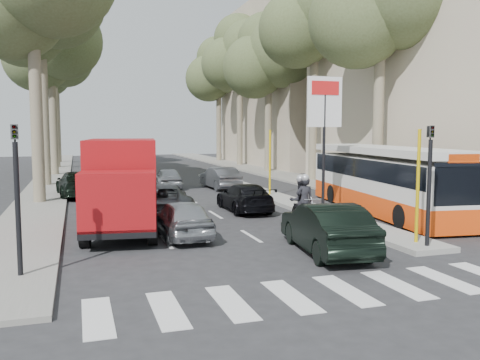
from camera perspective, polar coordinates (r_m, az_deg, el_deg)
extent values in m
plane|color=#28282B|center=(15.29, 6.94, -7.53)|extent=(120.00, 120.00, 0.00)
cube|color=gray|center=(41.42, 3.25, 0.86)|extent=(3.20, 70.00, 0.12)
cube|color=gray|center=(41.68, -20.17, 0.56)|extent=(2.40, 64.00, 0.12)
cube|color=gray|center=(26.51, 3.36, -1.75)|extent=(1.50, 26.00, 0.16)
cube|color=#C2B99A|center=(33.99, 23.09, 14.52)|extent=(11.00, 18.00, 18.00)
cube|color=#B7A88E|center=(52.46, 6.85, 10.50)|extent=(11.00, 20.00, 16.00)
cylinder|color=yellow|center=(15.81, 19.33, -0.94)|extent=(0.10, 0.10, 3.50)
cylinder|color=yellow|center=(20.88, 9.35, 0.81)|extent=(0.10, 0.10, 3.50)
cylinder|color=yellow|center=(26.35, 3.38, 1.85)|extent=(0.10, 0.10, 3.50)
cylinder|color=black|center=(20.83, 9.39, 3.14)|extent=(0.12, 0.12, 5.20)
cube|color=white|center=(20.85, 9.47, 8.64)|extent=(1.50, 0.10, 2.00)
cube|color=red|center=(20.83, 9.57, 10.16)|extent=(1.20, 0.02, 0.55)
cylinder|color=black|center=(15.44, 20.43, -1.68)|extent=(0.12, 0.12, 3.20)
imported|color=black|center=(15.33, 20.62, 3.89)|extent=(0.16, 0.41, 1.00)
cylinder|color=black|center=(12.71, -23.67, -3.30)|extent=(0.12, 0.12, 3.20)
imported|color=black|center=(12.58, -23.93, 3.47)|extent=(0.16, 0.41, 1.00)
cylinder|color=#6B604C|center=(25.57, -21.88, 6.84)|extent=(0.56, 0.56, 8.40)
sphere|color=#454F2C|center=(26.89, -24.43, 17.64)|extent=(5.20, 5.20, 5.20)
cylinder|color=#6B604C|center=(33.57, -21.13, 6.95)|extent=(0.56, 0.56, 8.96)
sphere|color=#454F2C|center=(34.83, -23.11, 15.83)|extent=(5.20, 5.20, 5.20)
cylinder|color=#6B604C|center=(41.54, -20.22, 6.06)|extent=(0.56, 0.56, 8.12)
sphere|color=#454F2C|center=(42.55, -21.79, 12.65)|extent=(5.20, 5.20, 5.20)
sphere|color=#454F2C|center=(41.26, -19.27, 14.60)|extent=(5.80, 5.80, 5.80)
sphere|color=#454F2C|center=(43.35, -20.22, 15.68)|extent=(4.80, 4.80, 4.80)
cylinder|color=#6B604C|center=(49.55, -19.99, 6.75)|extent=(0.56, 0.56, 9.52)
sphere|color=#454F2C|center=(50.68, -21.35, 13.23)|extent=(5.20, 5.20, 5.20)
sphere|color=#454F2C|center=(49.44, -19.23, 15.10)|extent=(5.80, 5.80, 5.80)
sphere|color=#454F2C|center=(51.57, -20.04, 16.20)|extent=(4.80, 4.80, 4.80)
cylinder|color=#6B604C|center=(57.54, -19.80, 6.13)|extent=(0.56, 0.56, 8.68)
sphere|color=#454F2C|center=(58.50, -20.95, 11.25)|extent=(5.20, 5.20, 5.20)
sphere|color=#454F2C|center=(57.19, -19.12, 12.70)|extent=(5.80, 5.80, 5.80)
sphere|color=#454F2C|center=(59.26, -19.81, 13.63)|extent=(4.80, 4.80, 4.80)
cylinder|color=#6B604C|center=(28.04, 15.27, 6.90)|extent=(0.56, 0.56, 8.40)
sphere|color=#454F2C|center=(28.62, 13.10, 17.21)|extent=(5.20, 5.20, 5.20)
cylinder|color=#6B604C|center=(35.08, 8.22, 7.42)|extent=(0.56, 0.56, 9.24)
sphere|color=#454F2C|center=(35.82, 6.41, 16.44)|extent=(5.20, 5.20, 5.20)
sphere|color=#454F2C|center=(35.68, 10.35, 18.59)|extent=(5.80, 5.80, 5.80)
cylinder|color=#6B604C|center=(42.32, 3.17, 6.19)|extent=(0.56, 0.56, 7.84)
sphere|color=#454F2C|center=(42.86, 1.63, 12.57)|extent=(5.20, 5.20, 5.20)
sphere|color=#454F2C|center=(42.39, 4.79, 14.16)|extent=(5.80, 5.80, 5.80)
sphere|color=#454F2C|center=(44.06, 2.94, 15.32)|extent=(4.80, 4.80, 4.80)
cylinder|color=#6B604C|center=(49.91, -0.04, 6.75)|extent=(0.56, 0.56, 8.96)
sphere|color=#454F2C|center=(50.59, -1.36, 12.91)|extent=(5.20, 5.20, 5.20)
sphere|color=#454F2C|center=(50.03, 1.27, 14.48)|extent=(5.80, 5.80, 5.80)
sphere|color=#454F2C|center=(51.80, -0.21, 15.60)|extent=(4.80, 4.80, 4.80)
cylinder|color=#6B604C|center=(57.60, -2.39, 6.31)|extent=(0.56, 0.56, 8.40)
sphere|color=#454F2C|center=(58.21, -3.54, 11.32)|extent=(5.20, 5.20, 5.20)
sphere|color=#454F2C|center=(57.51, -1.32, 12.61)|extent=(5.80, 5.80, 5.80)
sphere|color=#454F2C|center=(59.29, -2.52, 13.56)|extent=(4.80, 4.80, 4.80)
imported|color=#ABAEB4|center=(16.55, -6.58, -4.31)|extent=(1.61, 3.73, 1.25)
imported|color=black|center=(14.62, 9.68, -5.31)|extent=(2.04, 4.49, 1.43)
imported|color=#47494E|center=(20.50, -8.76, -2.30)|extent=(2.67, 5.01, 1.34)
imported|color=black|center=(21.81, 0.52, -1.96)|extent=(1.74, 4.15, 1.20)
imported|color=#A0A3A8|center=(30.70, -8.08, 0.22)|extent=(1.67, 3.73, 1.25)
imported|color=#4F5157|center=(30.13, -2.24, 0.24)|extent=(1.61, 4.06, 1.32)
imported|color=black|center=(27.85, -17.82, -0.42)|extent=(2.36, 4.83, 1.35)
cube|color=black|center=(17.59, -13.11, -4.11)|extent=(2.91, 6.14, 0.25)
cylinder|color=black|center=(15.76, -17.02, -5.70)|extent=(0.41, 0.92, 0.89)
cylinder|color=black|center=(15.65, -9.80, -5.61)|extent=(0.41, 0.92, 0.89)
cylinder|color=black|center=(19.42, -15.77, -3.56)|extent=(0.41, 0.92, 0.89)
cylinder|color=black|center=(19.34, -9.94, -3.48)|extent=(0.41, 0.92, 0.89)
cube|color=maroon|center=(15.22, -13.56, -2.24)|extent=(2.33, 1.65, 1.67)
cube|color=black|center=(14.56, -13.71, -1.81)|extent=(1.96, 0.33, 0.89)
cube|color=maroon|center=(18.20, -13.09, 0.59)|extent=(2.78, 4.39, 2.46)
cube|color=#EC430D|center=(22.31, 15.85, -2.23)|extent=(3.56, 10.84, 0.83)
cube|color=silver|center=(22.19, 15.93, 0.61)|extent=(3.56, 10.84, 1.39)
cube|color=black|center=(22.17, 15.95, 1.32)|extent=(3.53, 10.42, 0.79)
cube|color=silver|center=(22.13, 16.00, 3.23)|extent=(3.56, 10.84, 0.28)
cube|color=black|center=(17.65, 23.72, -0.42)|extent=(2.03, 0.30, 1.39)
cube|color=#EC430D|center=(17.59, 23.82, 2.21)|extent=(1.11, 0.19, 0.30)
cylinder|color=black|center=(18.87, 17.70, -3.97)|extent=(0.36, 0.91, 0.89)
cylinder|color=black|center=(19.94, 22.94, -3.64)|extent=(0.36, 0.91, 0.89)
cylinder|color=black|center=(24.79, 10.37, -1.56)|extent=(0.36, 0.91, 0.89)
cylinder|color=black|center=(25.61, 14.70, -1.43)|extent=(0.36, 0.91, 0.89)
cylinder|color=black|center=(17.81, 8.31, -4.58)|extent=(0.12, 0.67, 0.67)
cylinder|color=black|center=(19.23, 6.35, -3.80)|extent=(0.12, 0.67, 0.67)
cylinder|color=silver|center=(17.81, 8.23, -3.28)|extent=(0.07, 0.42, 0.84)
cube|color=black|center=(18.54, 7.23, -3.73)|extent=(0.25, 0.79, 0.31)
cube|color=black|center=(18.30, 7.51, -2.96)|extent=(0.33, 0.48, 0.23)
cube|color=black|center=(18.79, 6.86, -2.92)|extent=(0.31, 0.69, 0.13)
cylinder|color=silver|center=(17.81, 8.16, -2.18)|extent=(0.65, 0.06, 0.04)
imported|color=black|center=(18.47, 7.25, -2.32)|extent=(0.65, 0.44, 1.76)
imported|color=black|center=(18.86, 6.74, -2.32)|extent=(0.82, 0.47, 1.65)
sphere|color=#B2B2B7|center=(18.33, 7.35, 0.23)|extent=(0.29, 0.29, 0.29)
sphere|color=#B2B2B7|center=(18.74, 6.81, 0.16)|extent=(0.29, 0.29, 0.29)
imported|color=#393149|center=(24.06, 20.88, -0.82)|extent=(0.87, 1.05, 1.62)
imported|color=brown|center=(30.86, 10.64, 0.81)|extent=(1.09, 0.54, 1.65)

